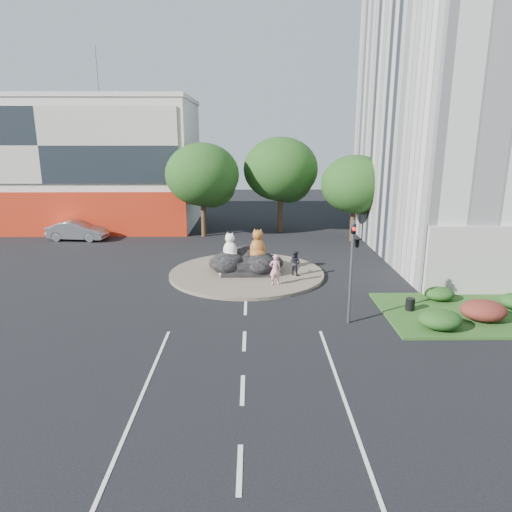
% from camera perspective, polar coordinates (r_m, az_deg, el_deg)
% --- Properties ---
extents(ground, '(120.00, 120.00, 0.00)m').
position_cam_1_polar(ground, '(20.41, -1.47, -10.59)').
color(ground, black).
rests_on(ground, ground).
extents(roundabout_island, '(10.00, 10.00, 0.20)m').
position_cam_1_polar(roundabout_island, '(29.73, -1.16, -2.17)').
color(roundabout_island, brown).
rests_on(roundabout_island, ground).
extents(rock_plinth, '(3.20, 2.60, 0.90)m').
position_cam_1_polar(rock_plinth, '(29.58, -1.17, -1.15)').
color(rock_plinth, black).
rests_on(rock_plinth, roundabout_island).
extents(shophouse_block, '(25.20, 12.30, 17.40)m').
position_cam_1_polar(shophouse_block, '(49.94, -22.48, 10.67)').
color(shophouse_block, '#BAB5A8').
rests_on(shophouse_block, ground).
extents(grass_verge, '(10.00, 6.00, 0.12)m').
position_cam_1_polar(grass_verge, '(25.90, 26.43, -6.44)').
color(grass_verge, '#214818').
rests_on(grass_verge, ground).
extents(tree_left, '(6.46, 6.46, 8.27)m').
position_cam_1_polar(tree_left, '(40.90, -6.61, 9.71)').
color(tree_left, '#382314').
rests_on(tree_left, ground).
extents(tree_mid, '(6.84, 6.84, 8.76)m').
position_cam_1_polar(tree_mid, '(42.73, 3.19, 10.41)').
color(tree_mid, '#382314').
rests_on(tree_mid, ground).
extents(tree_right, '(5.70, 5.70, 7.30)m').
position_cam_1_polar(tree_right, '(39.71, 12.31, 8.43)').
color(tree_right, '#382314').
rests_on(tree_right, ground).
extents(hedge_near_green, '(2.00, 1.60, 0.90)m').
position_cam_1_polar(hedge_near_green, '(22.80, 22.02, -7.37)').
color(hedge_near_green, '#143611').
rests_on(hedge_near_green, grass_verge).
extents(hedge_red, '(2.20, 1.76, 0.99)m').
position_cam_1_polar(hedge_red, '(24.67, 26.56, -6.10)').
color(hedge_red, '#4E1415').
rests_on(hedge_red, grass_verge).
extents(hedge_back_green, '(1.60, 1.28, 0.72)m').
position_cam_1_polar(hedge_back_green, '(26.68, 21.95, -4.40)').
color(hedge_back_green, '#143611').
rests_on(hedge_back_green, grass_verge).
extents(traffic_light, '(0.44, 1.24, 5.00)m').
position_cam_1_polar(traffic_light, '(21.61, 12.20, 0.72)').
color(traffic_light, '#595B60').
rests_on(traffic_light, ground).
extents(street_lamp, '(2.34, 0.22, 8.06)m').
position_cam_1_polar(street_lamp, '(29.54, 24.56, 5.26)').
color(street_lamp, '#595B60').
rests_on(street_lamp, ground).
extents(cat_white, '(1.38, 1.33, 1.78)m').
position_cam_1_polar(cat_white, '(29.07, -3.26, 1.27)').
color(cat_white, white).
rests_on(cat_white, rock_plinth).
extents(cat_tabby, '(1.25, 1.10, 1.97)m').
position_cam_1_polar(cat_tabby, '(29.23, 0.22, 1.57)').
color(cat_tabby, '#BD4E27').
rests_on(cat_tabby, rock_plinth).
extents(kitten_calico, '(0.53, 0.46, 0.85)m').
position_cam_1_polar(kitten_calico, '(28.77, -4.23, -1.69)').
color(kitten_calico, beige).
rests_on(kitten_calico, roundabout_island).
extents(kitten_white, '(0.67, 0.67, 0.85)m').
position_cam_1_polar(kitten_white, '(28.79, 2.07, -1.65)').
color(kitten_white, white).
rests_on(kitten_white, roundabout_island).
extents(pedestrian_pink, '(0.72, 0.51, 1.85)m').
position_cam_1_polar(pedestrian_pink, '(26.91, 2.42, -1.71)').
color(pedestrian_pink, pink).
rests_on(pedestrian_pink, roundabout_island).
extents(pedestrian_dark, '(0.96, 0.94, 1.56)m').
position_cam_1_polar(pedestrian_dark, '(28.95, 4.90, -0.87)').
color(pedestrian_dark, black).
rests_on(pedestrian_dark, roundabout_island).
extents(parked_car, '(5.24, 2.33, 1.67)m').
position_cam_1_polar(parked_car, '(42.50, -21.43, 2.96)').
color(parked_car, '#929398').
rests_on(parked_car, ground).
extents(litter_bin, '(0.48, 0.48, 0.63)m').
position_cam_1_polar(litter_bin, '(24.69, 18.71, -5.73)').
color(litter_bin, black).
rests_on(litter_bin, grass_verge).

